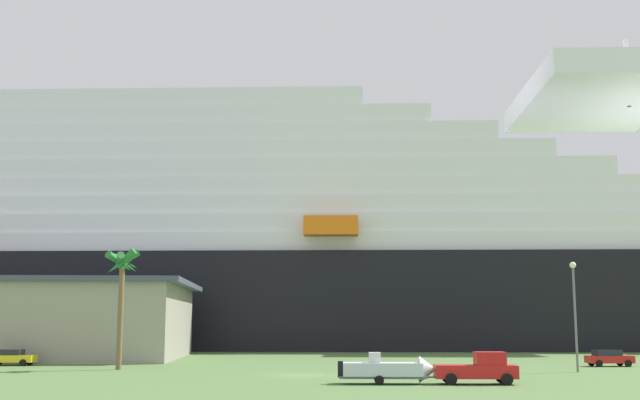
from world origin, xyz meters
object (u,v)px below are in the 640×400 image
(parked_car_red_hatchback, at_px, (609,358))
(parked_car_yellow_taxi, at_px, (10,357))
(palm_tree, at_px, (122,271))
(pickup_truck, at_px, (479,369))
(small_boat_on_trailer, at_px, (393,370))
(cruise_ship, at_px, (162,250))
(street_lamp, at_px, (575,301))

(parked_car_red_hatchback, bearing_deg, parked_car_yellow_taxi, 177.21)
(palm_tree, xyz_separation_m, parked_car_yellow_taxi, (-12.32, 7.38, -8.04))
(parked_car_red_hatchback, distance_m, parked_car_yellow_taxi, 58.72)
(pickup_truck, distance_m, small_boat_on_trailer, 5.92)
(small_boat_on_trailer, distance_m, parked_car_yellow_taxi, 43.03)
(parked_car_red_hatchback, bearing_deg, palm_tree, -174.43)
(cruise_ship, distance_m, parked_car_red_hatchback, 80.35)
(pickup_truck, height_order, parked_car_yellow_taxi, pickup_truck)
(street_lamp, xyz_separation_m, parked_car_yellow_taxi, (-52.46, 11.92, -5.18))
(cruise_ship, xyz_separation_m, street_lamp, (47.54, -66.73, -10.45))
(street_lamp, relative_size, parked_car_red_hatchback, 2.15)
(parked_car_red_hatchback, xyz_separation_m, parked_car_yellow_taxi, (-58.65, 2.86, 0.00))
(pickup_truck, bearing_deg, parked_car_yellow_taxi, 148.46)
(cruise_ship, bearing_deg, pickup_truck, -65.70)
(pickup_truck, height_order, street_lamp, street_lamp)
(palm_tree, bearing_deg, cruise_ship, 96.78)
(palm_tree, height_order, parked_car_red_hatchback, palm_tree)
(small_boat_on_trailer, distance_m, palm_tree, 29.79)
(pickup_truck, bearing_deg, parked_car_red_hatchback, 51.76)
(pickup_truck, xyz_separation_m, palm_tree, (-28.73, 17.82, 7.83))
(small_boat_on_trailer, distance_m, parked_car_red_hatchback, 32.18)
(cruise_ship, height_order, parked_car_red_hatchback, cruise_ship)
(palm_tree, relative_size, parked_car_red_hatchback, 2.49)
(palm_tree, bearing_deg, small_boat_on_trailer, -37.41)
(cruise_ship, xyz_separation_m, palm_tree, (7.39, -62.18, -7.59))
(small_boat_on_trailer, relative_size, parked_car_yellow_taxi, 1.61)
(small_boat_on_trailer, bearing_deg, pickup_truck, -3.55)
(cruise_ship, bearing_deg, parked_car_red_hatchback, -47.03)
(pickup_truck, bearing_deg, small_boat_on_trailer, 176.45)
(palm_tree, bearing_deg, parked_car_red_hatchback, 5.57)
(pickup_truck, bearing_deg, street_lamp, 49.31)
(cruise_ship, relative_size, parked_car_red_hatchback, 67.42)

